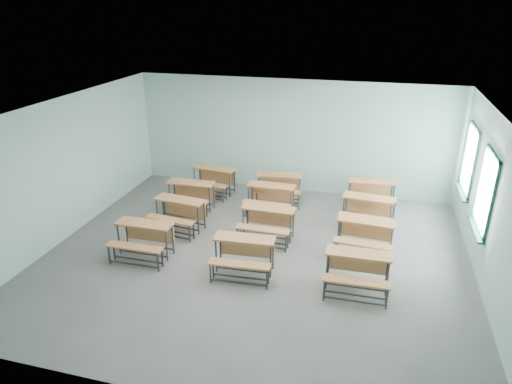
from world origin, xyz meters
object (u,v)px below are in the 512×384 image
desk_unit_r1c2 (365,233)px  desk_unit_r1c0 (178,210)px  desk_unit_r0c2 (357,267)px  desk_unit_r3c1 (279,184)px  desk_unit_r2c0 (190,192)px  desk_unit_r0c0 (143,235)px  desk_unit_r2c2 (367,208)px  desk_unit_r3c2 (371,191)px  desk_unit_r0c1 (244,251)px  desk_unit_r1c1 (267,219)px  desk_unit_r3c0 (213,177)px  desk_unit_r2c1 (270,195)px

desk_unit_r1c2 → desk_unit_r1c0: bearing=-175.7°
desk_unit_r0c2 → desk_unit_r1c0: (-4.30, 1.45, 0.00)m
desk_unit_r3c1 → desk_unit_r2c0: bearing=-159.0°
desk_unit_r0c0 → desk_unit_r2c2: (4.58, 2.67, 0.00)m
desk_unit_r0c0 → desk_unit_r3c2: bearing=39.3°
desk_unit_r0c1 → desk_unit_r3c1: size_ratio=0.96×
desk_unit_r0c0 → desk_unit_r1c1: same height
desk_unit_r0c2 → desk_unit_r0c1: bearing=178.3°
desk_unit_r2c0 → desk_unit_r3c0: same height
desk_unit_r0c0 → desk_unit_r2c2: same height
desk_unit_r0c0 → desk_unit_r2c1: (2.12, 2.81, 0.00)m
desk_unit_r0c1 → desk_unit_r3c2: 4.55m
desk_unit_r1c0 → desk_unit_r3c1: size_ratio=0.99×
desk_unit_r3c0 → desk_unit_r0c0: bearing=-86.6°
desk_unit_r3c2 → desk_unit_r1c1: bearing=-140.2°
desk_unit_r2c1 → desk_unit_r1c1: bearing=-78.2°
desk_unit_r1c1 → desk_unit_r1c2: same height
desk_unit_r0c1 → desk_unit_r1c0: bearing=141.4°
desk_unit_r0c1 → desk_unit_r1c2: 2.73m
desk_unit_r0c0 → desk_unit_r3c0: same height
desk_unit_r1c2 → desk_unit_r3c2: bearing=93.0°
desk_unit_r3c0 → desk_unit_r1c1: bearing=-39.0°
desk_unit_r0c1 → desk_unit_r2c0: size_ratio=1.03×
desk_unit_r1c2 → desk_unit_r0c1: bearing=-143.9°
desk_unit_r3c1 → desk_unit_r0c1: bearing=-96.6°
desk_unit_r0c2 → desk_unit_r1c2: (0.07, 1.45, 0.00)m
desk_unit_r3c2 → desk_unit_r0c1: bearing=-127.9°
desk_unit_r0c0 → desk_unit_r1c0: bearing=81.3°
desk_unit_r0c0 → desk_unit_r1c2: 4.78m
desk_unit_r1c0 → desk_unit_r1c2: size_ratio=1.02×
desk_unit_r2c2 → desk_unit_r3c1: bearing=163.5°
desk_unit_r0c0 → desk_unit_r1c0: same height
desk_unit_r1c2 → desk_unit_r2c2: size_ratio=0.99×
desk_unit_r0c0 → desk_unit_r3c0: 3.68m
desk_unit_r0c1 → desk_unit_r2c2: same height
desk_unit_r1c2 → desk_unit_r2c1: bearing=153.9°
desk_unit_r0c1 → desk_unit_r3c0: bearing=114.7°
desk_unit_r2c0 → desk_unit_r3c2: 4.79m
desk_unit_r2c0 → desk_unit_r2c2: size_ratio=0.95×
desk_unit_r3c1 → desk_unit_r3c0: bearing=171.4°
desk_unit_r0c1 → desk_unit_r1c1: (0.11, 1.52, 0.00)m
desk_unit_r3c0 → desk_unit_r1c2: bearing=-20.9°
desk_unit_r0c1 → desk_unit_r3c2: (2.38, 3.89, 0.00)m
desk_unit_r2c0 → desk_unit_r2c2: (4.53, 0.20, 0.00)m
desk_unit_r0c0 → desk_unit_r1c0: (0.21, 1.36, 0.00)m
desk_unit_r1c2 → desk_unit_r3c1: bearing=140.7°
desk_unit_r2c1 → desk_unit_r0c0: bearing=-126.0°
desk_unit_r0c1 → desk_unit_r3c0: (-2.03, 3.75, 0.00)m
desk_unit_r1c0 → desk_unit_r1c2: same height
desk_unit_r3c0 → desk_unit_r2c2: bearing=-5.9°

